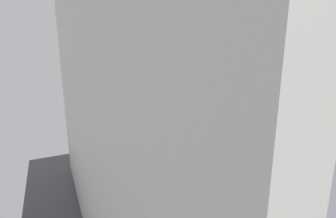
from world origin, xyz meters
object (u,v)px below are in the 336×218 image
vanity_sink_left (108,146)px  toothbrush_cup (85,122)px  toilet (209,129)px  vanity_sink_right (164,136)px  soap_dispenser (176,110)px

vanity_sink_left → toothbrush_cup: 0.51m
toilet → toothbrush_cup: 2.24m
vanity_sink_right → toilet: size_ratio=0.75×
vanity_sink_left → toilet: 1.90m
vanity_sink_right → soap_dispenser: (0.30, 0.14, 0.41)m
vanity_sink_right → toothbrush_cup: size_ratio=3.67×
vanity_sink_right → toothbrush_cup: 1.33m
vanity_sink_left → toothbrush_cup: toothbrush_cup is taller
toilet → toothbrush_cup: (-2.20, 0.16, 0.39)m
soap_dispenser → toilet: bearing=-15.3°
toilet → vanity_sink_right: bearing=178.4°
vanity_sink_left → toothbrush_cup: (-0.29, 0.13, 0.39)m
vanity_sink_left → vanity_sink_right: (0.97, 0.00, 0.00)m
toilet → soap_dispenser: toilet is taller
vanity_sink_right → soap_dispenser: 0.53m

